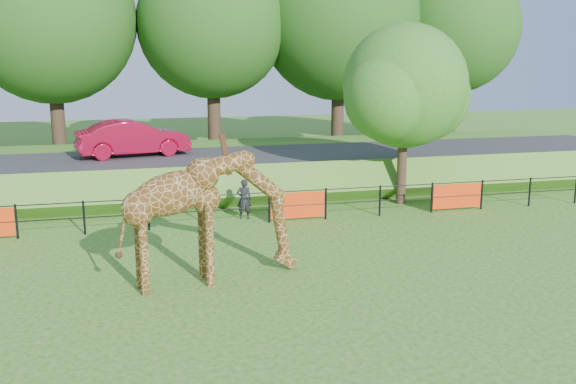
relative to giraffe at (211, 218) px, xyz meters
name	(u,v)px	position (x,y,z in m)	size (l,w,h in m)	color
ground	(257,322)	(0.61, -2.79, -1.65)	(90.00, 90.00, 0.00)	#276118
giraffe	(211,218)	(0.00, 0.00, 0.00)	(4.62, 0.85, 3.30)	#553211
perimeter_fence	(210,210)	(0.61, 5.21, -1.10)	(28.07, 0.10, 1.10)	black
embankment	(189,169)	(0.61, 12.71, -1.00)	(40.00, 9.00, 1.30)	#276118
road	(192,158)	(0.61, 11.21, -0.29)	(40.00, 5.00, 0.12)	#323234
car_red	(133,138)	(-1.73, 11.95, 0.53)	(1.60, 4.59, 1.51)	#AE0C2E
visitor	(244,199)	(1.88, 5.96, -0.95)	(0.51, 0.33, 1.40)	black
tree_east	(407,91)	(8.21, 6.84, 2.63)	(5.40, 4.71, 6.76)	#372518
bg_tree_line	(210,23)	(2.50, 19.21, 5.54)	(37.30, 8.80, 11.82)	#372518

